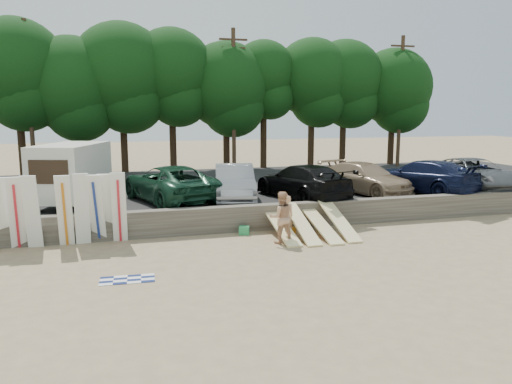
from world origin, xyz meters
The scene contains 29 objects.
ground centered at (0.00, 0.00, 0.00)m, with size 120.00×120.00×0.00m, color tan.
seawall centered at (0.00, 3.00, 0.50)m, with size 44.00×0.50×1.00m, color #6B6356.
parking_lot centered at (0.00, 10.50, 0.35)m, with size 44.00×14.50×0.70m, color #282828.
treeline centered at (-0.53, 17.48, 6.72)m, with size 33.06×6.51×9.38m.
utility_poles centered at (2.00, 16.00, 5.43)m, with size 25.80×0.26×9.00m.
box_trailer centered at (-7.20, 6.47, 2.14)m, with size 3.26×4.48×2.58m.
car_1 centered at (-3.17, 6.32, 1.49)m, with size 2.63×5.71×1.59m, color #153C28.
car_2 centered at (-0.37, 5.90, 1.48)m, with size 1.66×4.76×1.57m, color gray.
car_3 centered at (2.65, 5.40, 1.48)m, with size 2.19×5.38×1.56m, color black.
car_4 centered at (6.10, 5.96, 1.43)m, with size 2.04×5.03×1.46m, color #9E8264.
car_5 centered at (8.89, 5.44, 1.49)m, with size 2.21×5.44×1.58m, color black.
car_6 centered at (11.92, 5.52, 1.48)m, with size 2.57×5.58×1.55m, color #4A4D4F.
surfboard_upright_1 centered at (-9.21, 2.62, 1.26)m, with size 0.50×0.06×2.60m, color white.
surfboard_upright_2 centered at (-8.69, 2.47, 1.26)m, with size 0.50×0.06×2.60m, color white.
surfboard_upright_3 centered at (-8.20, 2.41, 1.28)m, with size 0.50×0.06×2.60m, color white.
surfboard_upright_4 centered at (-7.16, 2.38, 1.27)m, with size 0.50×0.06×2.60m, color white.
surfboard_upright_5 centered at (-6.60, 2.45, 1.28)m, with size 0.50×0.06×2.60m, color white.
surfboard_upright_6 centered at (-6.13, 2.50, 1.25)m, with size 0.50×0.06×2.60m, color white.
surfboard_upright_7 centered at (-5.37, 2.46, 1.28)m, with size 0.50×0.06×2.60m, color white.
surfboard_upright_8 centered at (-5.77, 2.62, 1.26)m, with size 0.50×0.06×2.60m, color white.
surfboard_low_0 centered at (0.40, 1.59, 0.40)m, with size 0.56×3.00×0.07m, color #FFEBA0.
surfboard_low_1 centered at (1.10, 1.44, 0.53)m, with size 0.56×3.00×0.07m, color #FFEBA0.
surfboard_low_2 centered at (1.91, 1.43, 0.40)m, with size 0.56×3.00×0.07m, color #FFEBA0.
surfboard_low_3 centered at (2.65, 1.48, 0.53)m, with size 0.56×3.00×0.07m, color #FFEBA0.
beachgoer_a centered at (0.58, 1.63, 0.79)m, with size 0.57×0.38×1.57m, color tan.
beachgoer_b centered at (0.13, 0.88, 0.93)m, with size 0.90×0.70×1.85m, color tan.
cooler centered at (-0.83, 2.40, 0.16)m, with size 0.38×0.30×0.32m, color #2A9C55.
gear_bag centered at (0.96, 2.12, 0.11)m, with size 0.30×0.25×0.22m, color #BF7516.
beach_towel centered at (-5.24, -1.64, 0.01)m, with size 1.50×1.50×0.00m, color white.
Camera 1 is at (-5.40, -15.43, 4.70)m, focal length 35.00 mm.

